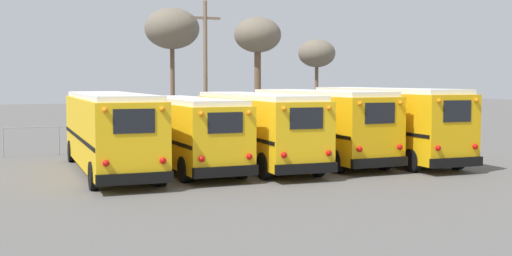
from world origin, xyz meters
The scene contains 11 objects.
ground_plane centered at (0.00, 0.00, 0.00)m, with size 160.00×160.00×0.00m, color #5B5956.
school_bus_0 centered at (-6.16, 0.76, 1.71)m, with size 2.54×10.73×3.14m.
school_bus_1 centered at (-3.08, 0.58, 1.60)m, with size 2.67×9.43×2.94m.
school_bus_2 centered at (0.00, 0.78, 1.68)m, with size 2.58×10.69×3.08m.
school_bus_3 centered at (3.08, 0.86, 1.74)m, with size 2.92×9.73×3.20m.
school_bus_4 centered at (6.16, 0.33, 1.78)m, with size 2.47×10.45×3.30m.
utility_pole centered at (0.75, 10.70, 4.31)m, with size 1.80×0.25×8.20m.
bare_tree_0 centered at (4.63, 12.36, 6.29)m, with size 2.92×2.92×7.56m.
bare_tree_1 centered at (10.05, 15.05, 5.45)m, with size 2.56×2.56×6.48m.
bare_tree_2 centered at (0.56, 17.83, 7.09)m, with size 3.69×3.69×8.53m.
fence_line centered at (0.00, 7.67, 0.99)m, with size 20.38×0.06×1.42m.
Camera 1 is at (-9.87, -24.84, 3.64)m, focal length 45.00 mm.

